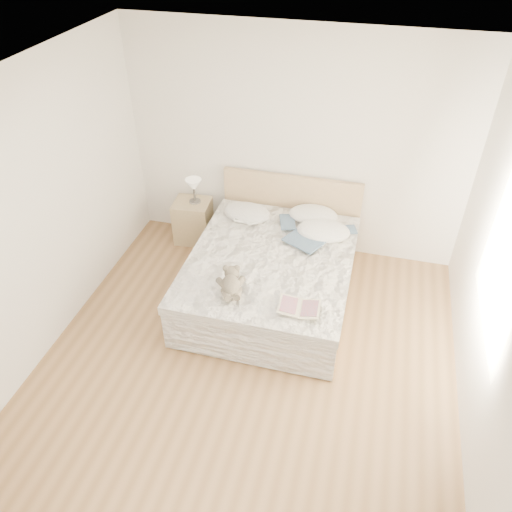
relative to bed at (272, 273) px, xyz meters
name	(u,v)px	position (x,y,z in m)	size (l,w,h in m)	color
floor	(243,372)	(0.00, -1.19, -0.31)	(4.00, 4.50, 0.00)	brown
ceiling	(237,100)	(0.00, -1.19, 2.39)	(4.00, 4.50, 0.00)	white
wall_back	(295,147)	(0.00, 1.06, 1.04)	(4.00, 0.02, 2.70)	silver
wall_left	(25,228)	(-2.00, -1.19, 1.04)	(0.02, 4.50, 2.70)	silver
wall_right	(505,307)	(2.00, -1.19, 1.04)	(0.02, 4.50, 2.70)	silver
window	(502,271)	(1.99, -0.89, 1.14)	(0.02, 1.30, 1.10)	white
bed	(272,273)	(0.00, 0.00, 0.00)	(1.72, 2.14, 1.00)	tan
nightstand	(193,221)	(-1.24, 0.80, -0.03)	(0.45, 0.40, 0.56)	tan
table_lamp	(194,186)	(-1.20, 0.82, 0.48)	(0.24, 0.24, 0.32)	#4C4641
pillow_left	(247,213)	(-0.46, 0.62, 0.33)	(0.57, 0.40, 0.17)	silver
pillow_middle	(313,215)	(0.31, 0.78, 0.33)	(0.57, 0.40, 0.17)	white
pillow_right	(323,231)	(0.48, 0.48, 0.33)	(0.60, 0.42, 0.18)	white
blouse	(312,235)	(0.36, 0.38, 0.32)	(0.64, 0.68, 0.03)	#364E69
photo_book	(248,218)	(-0.42, 0.54, 0.32)	(0.36, 0.24, 0.03)	white
childrens_book	(299,308)	(0.45, -0.82, 0.32)	(0.40, 0.27, 0.03)	beige
teddy_bear	(231,291)	(-0.23, -0.77, 0.34)	(0.25, 0.35, 0.19)	#685F4E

